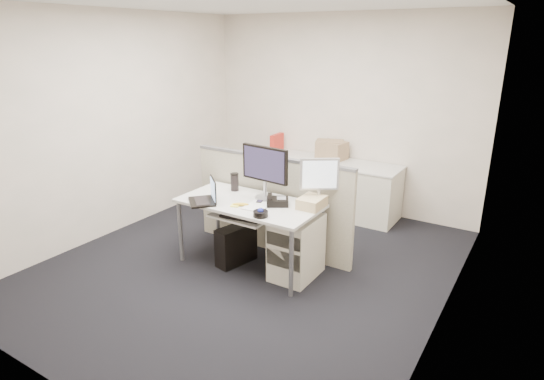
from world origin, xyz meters
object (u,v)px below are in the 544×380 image
Objects in this scene: laptop at (201,191)px; desk_phone at (278,202)px; desk at (249,208)px; monitor_main at (265,173)px.

laptop is 0.80m from desk_phone.
laptop is (-0.41, -0.28, 0.19)m from desk.
desk_phone is at bearing -18.98° from monitor_main.
desk is 6.80× the size of desk_phone.
monitor_main is 0.35m from desk_phone.
monitor_main is 1.70× the size of laptop.
desk_phone reaches higher than desk.
monitor_main is 2.59× the size of desk_phone.
desk_phone is (0.22, -0.10, -0.25)m from monitor_main.
laptop is 1.53× the size of desk_phone.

